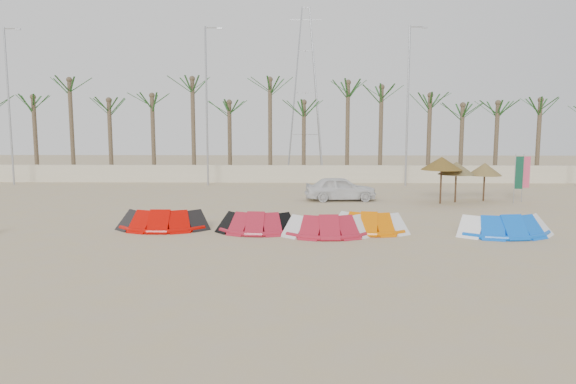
{
  "coord_description": "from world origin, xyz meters",
  "views": [
    {
      "loc": [
        0.48,
        -16.18,
        4.1
      ],
      "look_at": [
        0.0,
        6.0,
        1.3
      ],
      "focal_mm": 32.0,
      "sensor_mm": 36.0,
      "label": 1
    }
  ],
  "objects_px": {
    "kite_orange": "(368,221)",
    "parasol_left": "(456,168)",
    "parasol_right": "(485,169)",
    "car": "(340,188)",
    "kite_red_right": "(328,224)",
    "parasol_mid": "(442,163)",
    "kite_red_mid": "(257,221)",
    "kite_blue": "(503,223)",
    "kite_red_left": "(164,218)"
  },
  "relations": [
    {
      "from": "kite_orange",
      "to": "parasol_right",
      "type": "height_order",
      "value": "parasol_right"
    },
    {
      "from": "parasol_mid",
      "to": "parasol_left",
      "type": "bearing_deg",
      "value": 28.5
    },
    {
      "from": "kite_red_left",
      "to": "parasol_right",
      "type": "relative_size",
      "value": 1.66
    },
    {
      "from": "parasol_mid",
      "to": "kite_red_right",
      "type": "bearing_deg",
      "value": -128.36
    },
    {
      "from": "kite_blue",
      "to": "car",
      "type": "distance_m",
      "value": 10.68
    },
    {
      "from": "kite_red_right",
      "to": "kite_orange",
      "type": "xyz_separation_m",
      "value": [
        1.63,
        0.6,
        -0.0
      ]
    },
    {
      "from": "kite_orange",
      "to": "kite_red_mid",
      "type": "bearing_deg",
      "value": -179.71
    },
    {
      "from": "kite_red_mid",
      "to": "parasol_mid",
      "type": "xyz_separation_m",
      "value": [
        9.31,
        7.71,
        1.76
      ]
    },
    {
      "from": "kite_orange",
      "to": "car",
      "type": "xyz_separation_m",
      "value": [
        -0.39,
        8.77,
        0.26
      ]
    },
    {
      "from": "kite_orange",
      "to": "parasol_mid",
      "type": "height_order",
      "value": "parasol_mid"
    },
    {
      "from": "kite_orange",
      "to": "kite_red_left",
      "type": "bearing_deg",
      "value": 176.44
    },
    {
      "from": "kite_red_mid",
      "to": "kite_red_right",
      "type": "relative_size",
      "value": 0.95
    },
    {
      "from": "kite_red_left",
      "to": "car",
      "type": "xyz_separation_m",
      "value": [
        7.83,
        8.26,
        0.26
      ]
    },
    {
      "from": "kite_red_left",
      "to": "kite_blue",
      "type": "bearing_deg",
      "value": -3.71
    },
    {
      "from": "parasol_left",
      "to": "kite_blue",
      "type": "bearing_deg",
      "value": -94.99
    },
    {
      "from": "kite_red_mid",
      "to": "kite_red_right",
      "type": "bearing_deg",
      "value": -11.88
    },
    {
      "from": "kite_red_left",
      "to": "kite_blue",
      "type": "relative_size",
      "value": 0.95
    },
    {
      "from": "kite_blue",
      "to": "kite_orange",
      "type": "bearing_deg",
      "value": 176.05
    },
    {
      "from": "kite_red_right",
      "to": "parasol_right",
      "type": "distance_m",
      "value": 13.21
    },
    {
      "from": "kite_orange",
      "to": "parasol_left",
      "type": "height_order",
      "value": "parasol_left"
    },
    {
      "from": "kite_red_right",
      "to": "car",
      "type": "xyz_separation_m",
      "value": [
        1.24,
        9.37,
        0.26
      ]
    },
    {
      "from": "kite_red_left",
      "to": "kite_blue",
      "type": "distance_m",
      "value": 13.39
    },
    {
      "from": "parasol_mid",
      "to": "parasol_right",
      "type": "relative_size",
      "value": 1.18
    },
    {
      "from": "kite_red_mid",
      "to": "kite_blue",
      "type": "height_order",
      "value": "same"
    },
    {
      "from": "kite_red_right",
      "to": "kite_blue",
      "type": "height_order",
      "value": "same"
    },
    {
      "from": "kite_blue",
      "to": "car",
      "type": "bearing_deg",
      "value": 121.22
    },
    {
      "from": "kite_red_mid",
      "to": "car",
      "type": "relative_size",
      "value": 0.8
    },
    {
      "from": "kite_red_left",
      "to": "parasol_left",
      "type": "relative_size",
      "value": 1.59
    },
    {
      "from": "kite_orange",
      "to": "parasol_mid",
      "type": "bearing_deg",
      "value": 57.34
    },
    {
      "from": "kite_red_left",
      "to": "kite_red_mid",
      "type": "bearing_deg",
      "value": -7.91
    },
    {
      "from": "kite_red_left",
      "to": "kite_red_right",
      "type": "bearing_deg",
      "value": -9.58
    },
    {
      "from": "parasol_left",
      "to": "parasol_right",
      "type": "distance_m",
      "value": 1.81
    },
    {
      "from": "kite_red_mid",
      "to": "kite_orange",
      "type": "distance_m",
      "value": 4.38
    },
    {
      "from": "kite_orange",
      "to": "kite_red_right",
      "type": "bearing_deg",
      "value": -159.8
    },
    {
      "from": "kite_blue",
      "to": "kite_red_mid",
      "type": "bearing_deg",
      "value": 178.0
    },
    {
      "from": "parasol_right",
      "to": "kite_orange",
      "type": "bearing_deg",
      "value": -131.12
    },
    {
      "from": "kite_orange",
      "to": "kite_blue",
      "type": "xyz_separation_m",
      "value": [
        5.14,
        -0.35,
        0.0
      ]
    },
    {
      "from": "kite_red_mid",
      "to": "kite_red_right",
      "type": "distance_m",
      "value": 2.81
    },
    {
      "from": "kite_orange",
      "to": "parasol_left",
      "type": "relative_size",
      "value": 1.38
    },
    {
      "from": "kite_red_right",
      "to": "kite_red_mid",
      "type": "bearing_deg",
      "value": 168.12
    },
    {
      "from": "kite_red_right",
      "to": "parasol_right",
      "type": "height_order",
      "value": "parasol_right"
    },
    {
      "from": "parasol_right",
      "to": "car",
      "type": "xyz_separation_m",
      "value": [
        -8.01,
        0.04,
        -1.11
      ]
    },
    {
      "from": "kite_orange",
      "to": "parasol_right",
      "type": "relative_size",
      "value": 1.44
    },
    {
      "from": "kite_blue",
      "to": "car",
      "type": "relative_size",
      "value": 0.94
    },
    {
      "from": "kite_red_left",
      "to": "kite_orange",
      "type": "height_order",
      "value": "same"
    },
    {
      "from": "car",
      "to": "kite_blue",
      "type": "bearing_deg",
      "value": -153.48
    },
    {
      "from": "kite_red_right",
      "to": "parasol_left",
      "type": "height_order",
      "value": "parasol_left"
    },
    {
      "from": "parasol_mid",
      "to": "parasol_right",
      "type": "bearing_deg",
      "value": 21.13
    },
    {
      "from": "kite_red_right",
      "to": "parasol_left",
      "type": "xyz_separation_m",
      "value": [
        7.52,
        8.81,
        1.46
      ]
    },
    {
      "from": "kite_orange",
      "to": "car",
      "type": "distance_m",
      "value": 8.78
    }
  ]
}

